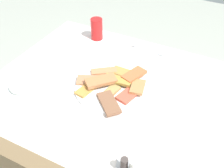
% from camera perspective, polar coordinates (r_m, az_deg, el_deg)
% --- Properties ---
extents(dining_table, '(1.12, 0.91, 0.75)m').
position_cam_1_polar(dining_table, '(1.32, 0.15, -3.75)').
color(dining_table, white).
rests_on(dining_table, ground_plane).
extents(pide_platter, '(0.33, 0.34, 0.05)m').
position_cam_1_polar(pide_platter, '(1.26, -0.09, -0.43)').
color(pide_platter, white).
rests_on(pide_platter, dining_table).
extents(salad_plate_greens, '(0.19, 0.19, 0.06)m').
position_cam_1_polar(salad_plate_greens, '(1.31, -17.82, -0.54)').
color(salad_plate_greens, white).
rests_on(salad_plate_greens, dining_table).
extents(soda_can, '(0.09, 0.09, 0.12)m').
position_cam_1_polar(soda_can, '(1.60, -3.14, 11.15)').
color(soda_can, red).
rests_on(soda_can, dining_table).
extents(paper_napkin, '(0.16, 0.16, 0.00)m').
position_cam_1_polar(paper_napkin, '(1.52, 6.88, 6.50)').
color(paper_napkin, white).
rests_on(paper_napkin, dining_table).
extents(fork, '(0.20, 0.03, 0.00)m').
position_cam_1_polar(fork, '(1.53, 7.15, 6.95)').
color(fork, silver).
rests_on(fork, paper_napkin).
extents(spoon, '(0.16, 0.02, 0.00)m').
position_cam_1_polar(spoon, '(1.50, 6.63, 6.29)').
color(spoon, silver).
rests_on(spoon, paper_napkin).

